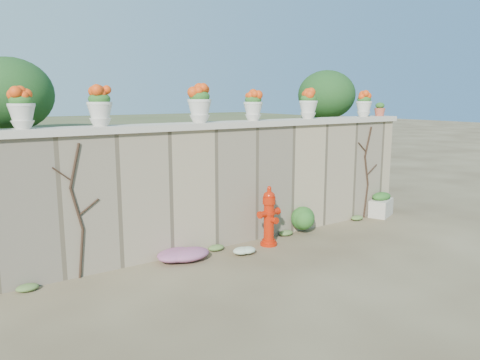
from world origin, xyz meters
TOP-DOWN VIEW (x-y plane):
  - ground at (0.00, 0.00)m, footprint 80.00×80.00m
  - stone_wall at (0.00, 1.80)m, footprint 8.00×0.40m
  - wall_cap at (0.00, 1.80)m, footprint 8.10×0.52m
  - raised_fill at (0.00, 5.00)m, footprint 9.00×6.00m
  - back_shrub_left at (-3.20, 3.00)m, footprint 1.30×1.30m
  - back_shrub_right at (3.40, 3.00)m, footprint 1.30×1.30m
  - vine_left at (-2.67, 1.58)m, footprint 0.60×0.04m
  - vine_right at (3.23, 1.58)m, footprint 0.60×0.04m
  - fire_hydrant at (0.40, 1.24)m, footprint 0.44×0.31m
  - planter_box at (3.60, 1.47)m, footprint 0.70×0.57m
  - green_shrub at (1.47, 1.44)m, footprint 0.66×0.59m
  - magenta_clump at (-1.28, 1.40)m, footprint 0.89×0.59m
  - white_flowers at (-0.27, 1.05)m, footprint 0.44×0.35m
  - urn_pot_0 at (-3.24, 1.80)m, footprint 0.34×0.34m
  - urn_pot_1 at (-2.22, 1.80)m, footprint 0.35×0.35m
  - urn_pot_2 at (-0.60, 1.80)m, footprint 0.38×0.38m
  - urn_pot_3 at (0.46, 1.80)m, footprint 0.33×0.33m
  - urn_pot_4 at (1.75, 1.80)m, footprint 0.35×0.35m
  - urn_pot_5 at (3.29, 1.80)m, footprint 0.33×0.33m
  - terracotta_pot at (3.80, 1.80)m, footprint 0.23×0.23m

SIDE VIEW (x-z plane):
  - ground at x=0.00m, z-range 0.00..0.00m
  - white_flowers at x=-0.27m, z-range 0.00..0.16m
  - magenta_clump at x=-1.28m, z-range 0.00..0.24m
  - planter_box at x=3.60m, z-range -0.02..0.49m
  - green_shrub at x=1.47m, z-range 0.00..0.62m
  - fire_hydrant at x=0.40m, z-range 0.00..1.03m
  - vine_left at x=-2.67m, z-range 0.04..1.94m
  - vine_right at x=3.23m, z-range 0.04..1.94m
  - stone_wall at x=0.00m, z-range 0.00..2.00m
  - raised_fill at x=0.00m, z-range 0.00..2.00m
  - wall_cap at x=0.00m, z-range 2.00..2.10m
  - terracotta_pot at x=3.80m, z-range 2.09..2.37m
  - urn_pot_5 at x=3.29m, z-range 2.10..2.61m
  - urn_pot_3 at x=0.46m, z-range 2.10..2.62m
  - urn_pot_0 at x=-3.24m, z-range 2.10..2.63m
  - urn_pot_4 at x=1.75m, z-range 2.10..2.64m
  - urn_pot_1 at x=-2.22m, z-range 2.10..2.65m
  - urn_pot_2 at x=-0.60m, z-range 2.10..2.70m
  - back_shrub_left at x=-3.20m, z-range 2.00..3.10m
  - back_shrub_right at x=3.40m, z-range 2.00..3.10m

